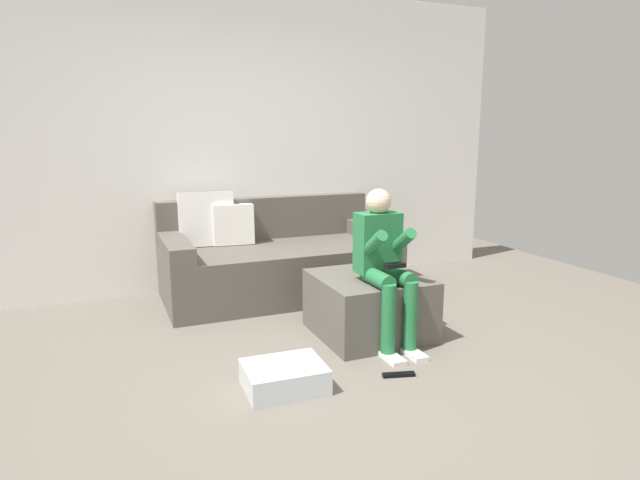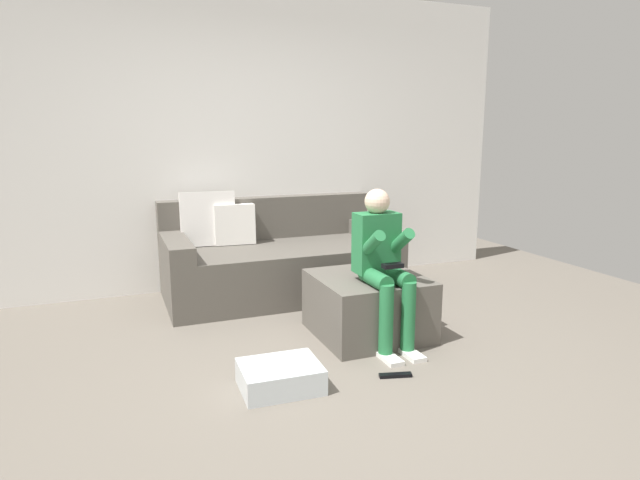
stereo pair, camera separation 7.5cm
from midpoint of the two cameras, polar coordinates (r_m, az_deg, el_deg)
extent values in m
plane|color=#6B6359|center=(3.26, 1.92, -15.18)|extent=(7.25, 7.25, 0.00)
cube|color=white|center=(5.15, -8.62, 10.42)|extent=(5.58, 0.10, 2.76)
cube|color=#59544C|center=(4.86, -3.69, -3.26)|extent=(2.04, 0.98, 0.46)
cube|color=#59544C|center=(5.16, -5.16, 2.42)|extent=(2.04, 0.16, 0.39)
cube|color=#59544C|center=(4.60, -14.68, -0.62)|extent=(0.20, 0.98, 0.14)
cube|color=#59544C|center=(5.14, 6.04, 0.94)|extent=(0.20, 0.98, 0.14)
cube|color=white|center=(4.88, -11.41, 2.23)|extent=(0.49, 0.18, 0.49)
cube|color=white|center=(4.91, -8.67, 1.68)|extent=(0.37, 0.20, 0.37)
cube|color=#59544C|center=(3.94, 5.67, -6.94)|extent=(0.75, 0.76, 0.44)
cube|color=#26723F|center=(3.74, 6.57, -0.28)|extent=(0.30, 0.17, 0.42)
sphere|color=beige|center=(3.69, 6.67, 4.09)|extent=(0.17, 0.17, 0.17)
cylinder|color=#26723F|center=(3.62, 6.52, -4.10)|extent=(0.11, 0.32, 0.11)
cylinder|color=#26723F|center=(3.55, 7.64, -8.34)|extent=(0.09, 0.09, 0.47)
cube|color=white|center=(3.60, 8.01, -12.35)|extent=(0.10, 0.22, 0.03)
cylinder|color=#26723F|center=(3.59, 5.94, -0.64)|extent=(0.08, 0.32, 0.26)
cylinder|color=#26723F|center=(3.69, 8.79, -3.83)|extent=(0.11, 0.32, 0.11)
cylinder|color=#26723F|center=(3.63, 9.94, -7.97)|extent=(0.09, 0.09, 0.47)
cube|color=white|center=(3.68, 10.31, -11.89)|extent=(0.10, 0.22, 0.03)
cylinder|color=#26723F|center=(3.69, 8.92, -0.41)|extent=(0.08, 0.32, 0.26)
cube|color=black|center=(3.56, 8.33, -2.72)|extent=(0.14, 0.06, 0.03)
cube|color=silver|center=(3.20, -3.57, -14.27)|extent=(0.47, 0.38, 0.15)
cube|color=black|center=(3.38, 8.66, -14.03)|extent=(0.20, 0.09, 0.02)
cube|color=black|center=(3.44, -1.14, -13.44)|extent=(0.18, 0.13, 0.02)
camera|label=1|loc=(0.04, -89.50, 0.10)|focal=30.10mm
camera|label=2|loc=(0.04, 90.50, -0.10)|focal=30.10mm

